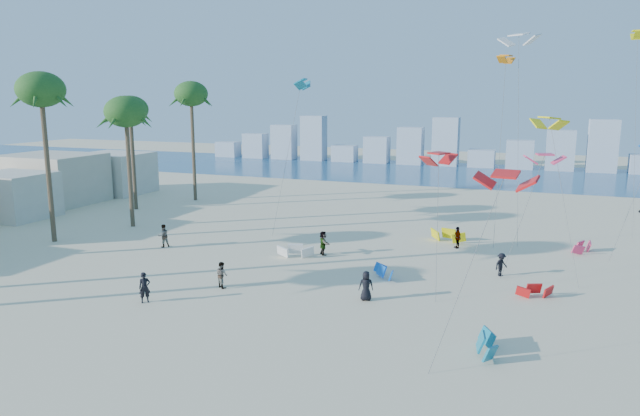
% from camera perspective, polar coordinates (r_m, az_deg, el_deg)
% --- Properties ---
extents(ground, '(220.00, 220.00, 0.00)m').
position_cam_1_polar(ground, '(28.25, -18.09, -14.49)').
color(ground, beige).
rests_on(ground, ground).
extents(ocean, '(220.00, 220.00, 0.00)m').
position_cam_1_polar(ocean, '(93.81, 10.53, 3.54)').
color(ocean, navy).
rests_on(ocean, ground).
extents(kitesurfer_near, '(0.78, 0.78, 1.83)m').
position_cam_1_polar(kitesurfer_near, '(35.41, -17.07, -7.58)').
color(kitesurfer_near, black).
rests_on(kitesurfer_near, ground).
extents(kitesurfer_mid, '(1.02, 0.94, 1.68)m').
position_cam_1_polar(kitesurfer_mid, '(37.00, -9.76, -6.56)').
color(kitesurfer_mid, gray).
rests_on(kitesurfer_mid, ground).
extents(kitesurfers_far, '(39.66, 15.11, 1.86)m').
position_cam_1_polar(kitesurfers_far, '(41.47, 4.40, -4.43)').
color(kitesurfers_far, black).
rests_on(kitesurfers_far, ground).
extents(grounded_kites, '(22.83, 24.18, 0.98)m').
position_cam_1_polar(grounded_kites, '(41.29, 11.99, -5.37)').
color(grounded_kites, silver).
rests_on(grounded_kites, ground).
extents(flying_kites, '(30.91, 36.90, 18.06)m').
position_cam_1_polar(flying_kites, '(45.14, 19.03, 10.48)').
color(flying_kites, red).
rests_on(flying_kites, ground).
extents(palm_row, '(8.97, 44.80, 15.41)m').
position_cam_1_polar(palm_row, '(52.00, -26.15, 9.14)').
color(palm_row, brown).
rests_on(palm_row, ground).
extents(distant_skyline, '(85.00, 3.00, 8.40)m').
position_cam_1_polar(distant_skyline, '(103.48, 10.96, 5.93)').
color(distant_skyline, '#9EADBF').
rests_on(distant_skyline, ground).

